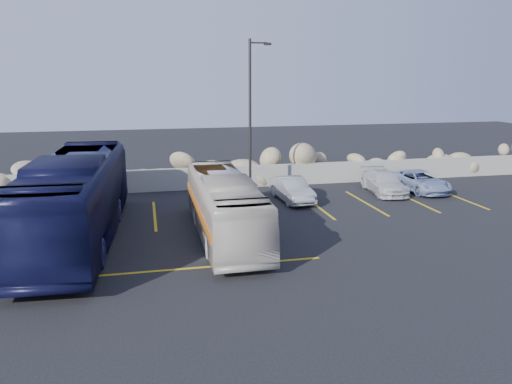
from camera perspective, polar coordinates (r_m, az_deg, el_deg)
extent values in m
plane|color=black|center=(16.87, -2.33, -8.56)|extent=(90.00, 90.00, 0.00)
cube|color=gray|center=(28.13, -6.71, 1.54)|extent=(60.00, 0.40, 1.20)
cube|color=gold|center=(23.28, -11.51, -2.62)|extent=(0.12, 5.00, 0.01)
cube|color=gold|center=(23.88, 0.81, -1.94)|extent=(0.12, 5.00, 0.01)
cube|color=gold|center=(24.63, 6.94, -1.57)|extent=(0.12, 5.00, 0.01)
cube|color=gold|center=(25.59, 12.44, -1.22)|extent=(0.12, 5.00, 0.01)
cube|color=gold|center=(26.78, 17.49, -0.89)|extent=(0.12, 5.00, 0.01)
cube|color=gold|center=(28.15, 22.09, -0.58)|extent=(0.12, 5.00, 0.01)
cube|color=gold|center=(16.92, -5.83, -8.53)|extent=(8.00, 0.12, 0.01)
cylinder|color=#292724|center=(25.57, -0.69, 8.17)|extent=(0.14, 0.14, 8.00)
cylinder|color=#292724|center=(25.61, 0.32, 16.69)|extent=(0.90, 0.08, 0.08)
cube|color=#292724|center=(25.71, 1.34, 16.56)|extent=(0.35, 0.18, 0.12)
imported|color=silver|center=(19.59, -3.61, -1.62)|extent=(2.10, 8.93, 2.49)
imported|color=#101136|center=(20.25, -19.95, -0.71)|extent=(3.43, 12.03, 3.31)
imported|color=#A0A1A5|center=(25.35, 4.13, 0.30)|extent=(1.55, 3.72, 1.20)
imported|color=silver|center=(27.92, 14.41, 1.09)|extent=(2.04, 4.16, 1.16)
imported|color=#8B9DC6|center=(28.89, 18.27, 1.18)|extent=(2.03, 4.10, 1.12)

